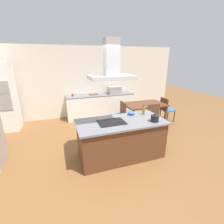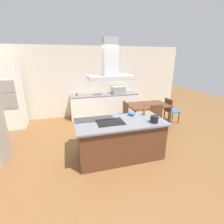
# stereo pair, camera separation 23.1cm
# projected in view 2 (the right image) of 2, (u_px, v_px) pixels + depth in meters

# --- Properties ---
(ground) EXTENTS (16.00, 16.00, 0.00)m
(ground) POSITION_uv_depth(u_px,v_px,m) (105.00, 130.00, 5.31)
(ground) COLOR brown
(wall_back) EXTENTS (7.20, 0.10, 2.70)m
(wall_back) POSITION_uv_depth(u_px,v_px,m) (94.00, 82.00, 6.48)
(wall_back) COLOR beige
(wall_back) RESTS_ON ground
(kitchen_island) EXTENTS (2.03, 0.98, 0.90)m
(kitchen_island) POSITION_uv_depth(u_px,v_px,m) (120.00, 139.00, 3.80)
(kitchen_island) COLOR #59331E
(kitchen_island) RESTS_ON ground
(cooktop) EXTENTS (0.60, 0.44, 0.01)m
(cooktop) POSITION_uv_depth(u_px,v_px,m) (110.00, 122.00, 3.59)
(cooktop) COLOR black
(cooktop) RESTS_ON kitchen_island
(tea_kettle) EXTENTS (0.23, 0.18, 0.18)m
(tea_kettle) POSITION_uv_depth(u_px,v_px,m) (154.00, 119.00, 3.57)
(tea_kettle) COLOR black
(tea_kettle) RESTS_ON kitchen_island
(olive_oil_bottle) EXTENTS (0.07, 0.07, 0.25)m
(olive_oil_bottle) POSITION_uv_depth(u_px,v_px,m) (144.00, 111.00, 4.02)
(olive_oil_bottle) COLOR olive
(olive_oil_bottle) RESTS_ON kitchen_island
(mixing_bowl) EXTENTS (0.18, 0.18, 0.10)m
(mixing_bowl) POSITION_uv_depth(u_px,v_px,m) (132.00, 113.00, 4.04)
(mixing_bowl) COLOR #2D6BB7
(mixing_bowl) RESTS_ON kitchen_island
(back_counter) EXTENTS (2.65, 0.62, 0.90)m
(back_counter) POSITION_uv_depth(u_px,v_px,m) (105.00, 105.00, 6.51)
(back_counter) COLOR white
(back_counter) RESTS_ON ground
(countertop_microwave) EXTENTS (0.50, 0.38, 0.28)m
(countertop_microwave) POSITION_uv_depth(u_px,v_px,m) (118.00, 90.00, 6.47)
(countertop_microwave) COLOR #9E9993
(countertop_microwave) RESTS_ON back_counter
(coffee_mug_red) EXTENTS (0.08, 0.08, 0.09)m
(coffee_mug_red) POSITION_uv_depth(u_px,v_px,m) (77.00, 94.00, 6.12)
(coffee_mug_red) COLOR red
(coffee_mug_red) RESTS_ON back_counter
(cutting_board) EXTENTS (0.34, 0.24, 0.02)m
(cutting_board) POSITION_uv_depth(u_px,v_px,m) (98.00, 94.00, 6.34)
(cutting_board) COLOR brown
(cutting_board) RESTS_ON back_counter
(wall_oven_stack) EXTENTS (0.70, 0.66, 2.20)m
(wall_oven_stack) POSITION_uv_depth(u_px,v_px,m) (10.00, 95.00, 5.25)
(wall_oven_stack) COLOR white
(wall_oven_stack) RESTS_ON ground
(dining_table) EXTENTS (1.40, 0.90, 0.75)m
(dining_table) POSITION_uv_depth(u_px,v_px,m) (148.00, 107.00, 5.55)
(dining_table) COLOR #59331E
(dining_table) RESTS_ON ground
(chair_facing_island) EXTENTS (0.42, 0.42, 0.89)m
(chair_facing_island) POSITION_uv_depth(u_px,v_px,m) (158.00, 118.00, 4.99)
(chair_facing_island) COLOR #2D6BB7
(chair_facing_island) RESTS_ON ground
(chair_at_right_end) EXTENTS (0.42, 0.42, 0.89)m
(chair_at_right_end) POSITION_uv_depth(u_px,v_px,m) (170.00, 109.00, 5.84)
(chair_at_right_end) COLOR #2D6BB7
(chair_at_right_end) RESTS_ON ground
(chair_at_left_end) EXTENTS (0.42, 0.42, 0.89)m
(chair_at_left_end) POSITION_uv_depth(u_px,v_px,m) (122.00, 114.00, 5.36)
(chair_at_left_end) COLOR #2D6BB7
(chair_at_left_end) RESTS_ON ground
(range_hood) EXTENTS (0.90, 0.55, 0.78)m
(range_hood) POSITION_uv_depth(u_px,v_px,m) (110.00, 66.00, 3.21)
(range_hood) COLOR #ADADB2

